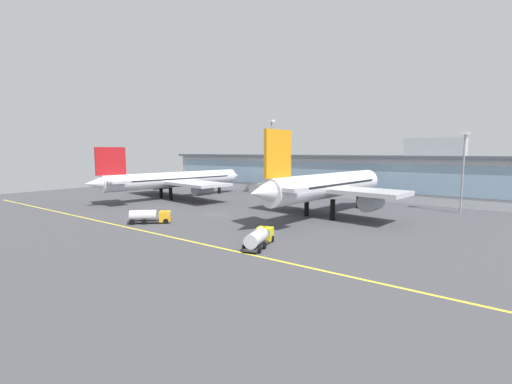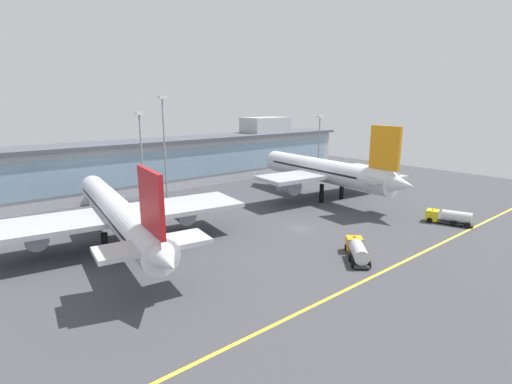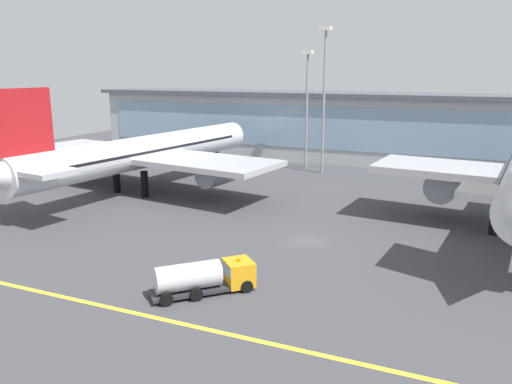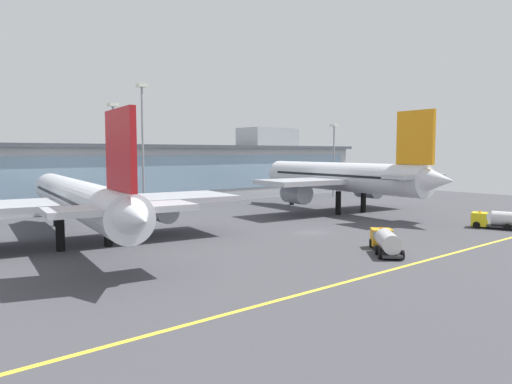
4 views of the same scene
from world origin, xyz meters
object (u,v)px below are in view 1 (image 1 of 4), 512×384
at_px(apron_light_mast_east, 271,147).
at_px(apron_light_mast_centre, 464,159).
at_px(airliner_near_right, 327,186).
at_px(airliner_near_left, 174,180).
at_px(baggage_tug_near, 151,216).
at_px(fuel_tanker_truck, 259,237).
at_px(apron_light_mast_west, 267,153).

bearing_deg(apron_light_mast_east, apron_light_mast_centre, -0.42).
bearing_deg(apron_light_mast_centre, apron_light_mast_east, 179.58).
relative_size(airliner_near_right, apron_light_mast_centre, 2.59).
xyz_separation_m(airliner_near_left, baggage_tug_near, (27.42, -29.80, -4.58)).
relative_size(airliner_near_right, baggage_tug_near, 6.47).
distance_m(fuel_tanker_truck, baggage_tug_near, 29.90).
bearing_deg(airliner_near_left, apron_light_mast_centre, -64.66).
xyz_separation_m(apron_light_mast_west, apron_light_mast_east, (4.44, -3.92, 2.11)).
distance_m(airliner_near_left, apron_light_mast_west, 34.57).
xyz_separation_m(baggage_tug_near, apron_light_mast_east, (-5.52, 54.43, 15.36)).
bearing_deg(apron_light_mast_east, airliner_near_left, -131.64).
bearing_deg(baggage_tug_near, apron_light_mast_east, 50.64).
distance_m(airliner_near_left, fuel_tanker_truck, 65.21).
relative_size(airliner_near_left, airliner_near_right, 1.08).
distance_m(apron_light_mast_west, apron_light_mast_centre, 62.45).
relative_size(airliner_near_left, apron_light_mast_centre, 2.79).
bearing_deg(fuel_tanker_truck, baggage_tug_near, 70.32).
height_order(airliner_near_right, apron_light_mast_west, apron_light_mast_west).
bearing_deg(apron_light_mast_centre, apron_light_mast_west, 176.01).
height_order(fuel_tanker_truck, apron_light_mast_west, apron_light_mast_west).
xyz_separation_m(airliner_near_right, apron_light_mast_centre, (25.30, 23.89, 6.34)).
relative_size(airliner_near_left, baggage_tug_near, 6.96).
xyz_separation_m(airliner_near_left, apron_light_mast_centre, (79.74, 24.20, 7.50)).
bearing_deg(baggage_tug_near, apron_light_mast_west, 54.54).
relative_size(apron_light_mast_centre, apron_light_mast_east, 0.77).
distance_m(fuel_tanker_truck, apron_light_mast_centre, 60.60).
distance_m(fuel_tanker_truck, apron_light_mast_west, 72.68).
relative_size(fuel_tanker_truck, apron_light_mast_east, 0.36).
xyz_separation_m(airliner_near_left, apron_light_mast_west, (17.46, 28.55, 8.67)).
bearing_deg(fuel_tanker_truck, apron_light_mast_centre, -39.99).
relative_size(fuel_tanker_truck, apron_light_mast_west, 0.42).
distance_m(apron_light_mast_centre, apron_light_mast_east, 57.94).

